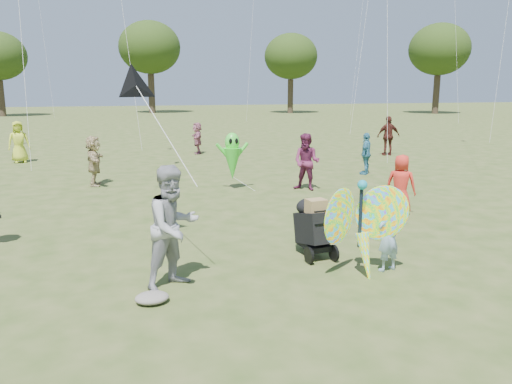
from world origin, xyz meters
TOP-DOWN VIEW (x-y plane):
  - ground at (0.00, 0.00)m, footprint 160.00×160.00m
  - child_girl at (1.59, -0.35)m, footprint 0.50×0.39m
  - adult_man at (-1.96, -0.03)m, footprint 1.18×1.11m
  - grey_bag at (-2.36, -0.57)m, footprint 0.49×0.40m
  - crowd_a at (3.94, 3.07)m, footprint 0.85×0.82m
  - crowd_c at (5.88, 8.45)m, footprint 0.85×0.89m
  - crowd_d at (-3.39, 8.92)m, footprint 0.55×1.49m
  - crowd_e at (2.79, 6.39)m, footprint 1.05×1.04m
  - crowd_g at (-6.53, 14.94)m, footprint 0.95×0.74m
  - crowd_h at (9.31, 12.74)m, footprint 1.10×0.58m
  - crowd_j at (1.01, 15.69)m, footprint 0.55×1.39m
  - jogging_stroller at (0.68, 0.73)m, footprint 0.56×1.08m
  - butterfly_kite at (1.06, -0.43)m, footprint 1.74×0.75m
  - delta_kite_rig at (-2.32, 1.91)m, footprint 1.22×2.17m
  - alien_kite at (0.65, 7.08)m, footprint 1.12×0.69m
  - tree_line at (3.67, 44.99)m, footprint 91.78×33.60m

SIDE VIEW (x-z plane):
  - ground at x=0.00m, z-range 0.00..0.00m
  - grey_bag at x=-2.36m, z-range 0.00..0.16m
  - child_girl at x=1.59m, z-range 0.00..1.22m
  - jogging_stroller at x=0.68m, z-range 0.07..1.16m
  - crowd_j at x=1.01m, z-range 0.00..1.47m
  - crowd_a at x=3.94m, z-range 0.00..1.47m
  - crowd_c at x=5.88m, z-range 0.00..1.49m
  - crowd_d at x=-3.39m, z-range 0.00..1.58m
  - butterfly_kite at x=1.06m, z-range -0.08..1.73m
  - crowd_g at x=-6.53m, z-range 0.00..1.71m
  - crowd_e at x=2.79m, z-range 0.00..1.72m
  - crowd_h at x=9.31m, z-range 0.00..1.79m
  - adult_man at x=-1.96m, z-range 0.00..1.92m
  - alien_kite at x=0.65m, z-range 0.10..1.84m
  - delta_kite_rig at x=-2.32m, z-range 2.10..4.06m
  - tree_line at x=3.67m, z-range 1.47..12.25m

